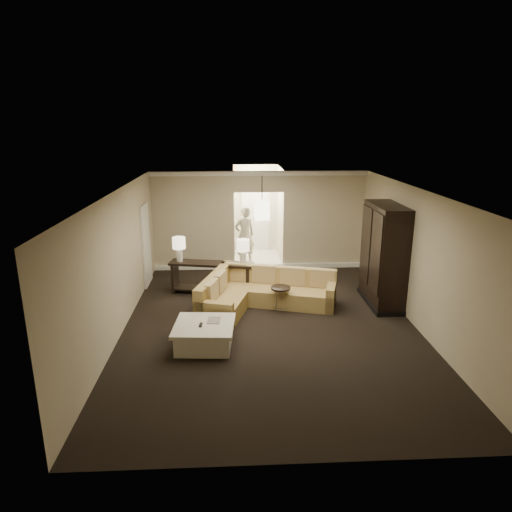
{
  "coord_description": "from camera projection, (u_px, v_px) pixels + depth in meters",
  "views": [
    {
      "loc": [
        -0.74,
        -8.66,
        4.04
      ],
      "look_at": [
        -0.23,
        1.2,
        1.17
      ],
      "focal_mm": 32.0,
      "sensor_mm": 36.0,
      "label": 1
    }
  ],
  "objects": [
    {
      "name": "table_lamp_right",
      "position": [
        243.0,
        248.0,
        10.88
      ],
      "size": [
        0.32,
        0.32,
        0.6
      ],
      "color": "silver",
      "rests_on": "console_table"
    },
    {
      "name": "console_table",
      "position": [
        211.0,
        275.0,
        11.19
      ],
      "size": [
        2.1,
        0.85,
        0.79
      ],
      "rotation": [
        0.0,
        0.0,
        -0.19
      ],
      "color": "black",
      "rests_on": "ground"
    },
    {
      "name": "pendant_light",
      "position": [
        262.0,
        210.0,
        11.51
      ],
      "size": [
        0.38,
        0.38,
        1.09
      ],
      "color": "black",
      "rests_on": "ceiling"
    },
    {
      "name": "wall_right",
      "position": [
        418.0,
        259.0,
        9.23
      ],
      "size": [
        0.04,
        8.0,
        2.8
      ],
      "primitive_type": "cube",
      "color": "tan",
      "rests_on": "ground"
    },
    {
      "name": "foyer",
      "position": [
        256.0,
        215.0,
        14.23
      ],
      "size": [
        1.44,
        2.02,
        2.8
      ],
      "color": "silver",
      "rests_on": "ground"
    },
    {
      "name": "ceiling",
      "position": [
        271.0,
        191.0,
        8.69
      ],
      "size": [
        6.0,
        8.0,
        0.02
      ],
      "primitive_type": "cube",
      "color": "silver",
      "rests_on": "wall_back"
    },
    {
      "name": "sectional_sofa",
      "position": [
        258.0,
        293.0,
        10.38
      ],
      "size": [
        3.24,
        2.35,
        0.83
      ],
      "rotation": [
        0.0,
        0.0,
        -0.28
      ],
      "color": "brown",
      "rests_on": "ground"
    },
    {
      "name": "coffee_table",
      "position": [
        205.0,
        335.0,
        8.57
      ],
      "size": [
        1.19,
        1.19,
        0.47
      ],
      "rotation": [
        0.0,
        0.0,
        -0.07
      ],
      "color": "silver",
      "rests_on": "ground"
    },
    {
      "name": "armoire",
      "position": [
        384.0,
        257.0,
        10.38
      ],
      "size": [
        0.69,
        1.62,
        2.33
      ],
      "color": "black",
      "rests_on": "ground"
    },
    {
      "name": "ground",
      "position": [
        270.0,
        326.0,
        9.47
      ],
      "size": [
        8.0,
        8.0,
        0.0
      ],
      "primitive_type": "plane",
      "color": "black",
      "rests_on": "ground"
    },
    {
      "name": "person",
      "position": [
        245.0,
        232.0,
        13.44
      ],
      "size": [
        0.82,
        0.69,
        1.93
      ],
      "primitive_type": "imported",
      "rotation": [
        0.0,
        0.0,
        3.52
      ],
      "color": "beige",
      "rests_on": "ground"
    },
    {
      "name": "drink_table",
      "position": [
        281.0,
        294.0,
        10.16
      ],
      "size": [
        0.44,
        0.44,
        0.55
      ],
      "rotation": [
        0.0,
        0.0,
        -0.17
      ],
      "color": "black",
      "rests_on": "ground"
    },
    {
      "name": "wall_left",
      "position": [
        118.0,
        264.0,
        8.93
      ],
      "size": [
        0.04,
        8.0,
        2.8
      ],
      "primitive_type": "cube",
      "color": "tan",
      "rests_on": "ground"
    },
    {
      "name": "wall_front",
      "position": [
        299.0,
        363.0,
        5.24
      ],
      "size": [
        6.0,
        0.04,
        2.8
      ],
      "primitive_type": "cube",
      "color": "tan",
      "rests_on": "ground"
    },
    {
      "name": "wall_back",
      "position": [
        259.0,
        221.0,
        12.91
      ],
      "size": [
        6.0,
        0.04,
        2.8
      ],
      "primitive_type": "cube",
      "color": "tan",
      "rests_on": "ground"
    },
    {
      "name": "table_lamp_left",
      "position": [
        179.0,
        245.0,
        11.09
      ],
      "size": [
        0.32,
        0.32,
        0.6
      ],
      "color": "silver",
      "rests_on": "console_table"
    },
    {
      "name": "baseboard",
      "position": [
        259.0,
        266.0,
        13.24
      ],
      "size": [
        6.0,
        0.1,
        0.12
      ],
      "primitive_type": "cube",
      "color": "white",
      "rests_on": "ground"
    },
    {
      "name": "crown_molding",
      "position": [
        259.0,
        173.0,
        12.49
      ],
      "size": [
        6.0,
        0.1,
        0.12
      ],
      "primitive_type": "cube",
      "color": "white",
      "rests_on": "wall_back"
    },
    {
      "name": "side_door",
      "position": [
        146.0,
        245.0,
        11.71
      ],
      "size": [
        0.05,
        0.9,
        2.1
      ],
      "primitive_type": "cube",
      "color": "white",
      "rests_on": "ground"
    }
  ]
}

